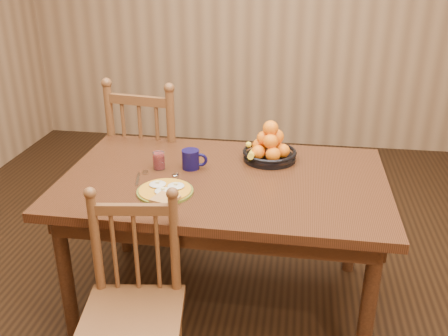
# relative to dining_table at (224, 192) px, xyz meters

# --- Properties ---
(room) EXTENTS (4.52, 5.02, 2.72)m
(room) POSITION_rel_dining_table_xyz_m (0.00, 0.00, 0.68)
(room) COLOR black
(room) RESTS_ON ground
(dining_table) EXTENTS (1.60, 1.00, 0.75)m
(dining_table) POSITION_rel_dining_table_xyz_m (0.00, 0.00, 0.00)
(dining_table) COLOR black
(dining_table) RESTS_ON ground
(chair_far) EXTENTS (0.55, 0.53, 1.07)m
(chair_far) POSITION_rel_dining_table_xyz_m (-0.56, 0.64, -0.14)
(chair_far) COLOR #543119
(chair_far) RESTS_ON ground
(chair_near) EXTENTS (0.46, 0.44, 0.89)m
(chair_near) POSITION_rel_dining_table_xyz_m (-0.28, -0.65, -0.23)
(chair_near) COLOR #543119
(chair_near) RESTS_ON ground
(breakfast_plate) EXTENTS (0.26, 0.30, 0.04)m
(breakfast_plate) POSITION_rel_dining_table_xyz_m (-0.24, -0.22, 0.10)
(breakfast_plate) COLOR #59601E
(breakfast_plate) RESTS_ON dining_table
(fork) EXTENTS (0.05, 0.18, 0.00)m
(fork) POSITION_rel_dining_table_xyz_m (-0.41, -0.07, 0.09)
(fork) COLOR silver
(fork) RESTS_ON dining_table
(spoon) EXTENTS (0.04, 0.16, 0.01)m
(spoon) POSITION_rel_dining_table_xyz_m (-0.24, -0.04, 0.09)
(spoon) COLOR silver
(spoon) RESTS_ON dining_table
(coffee_mug) EXTENTS (0.13, 0.09, 0.10)m
(coffee_mug) POSITION_rel_dining_table_xyz_m (-0.18, 0.08, 0.14)
(coffee_mug) COLOR black
(coffee_mug) RESTS_ON dining_table
(juice_glass) EXTENTS (0.06, 0.06, 0.09)m
(juice_glass) POSITION_rel_dining_table_xyz_m (-0.35, 0.05, 0.13)
(juice_glass) COLOR silver
(juice_glass) RESTS_ON dining_table
(fruit_bowl) EXTENTS (0.29, 0.29, 0.22)m
(fruit_bowl) POSITION_rel_dining_table_xyz_m (0.20, 0.26, 0.15)
(fruit_bowl) COLOR black
(fruit_bowl) RESTS_ON dining_table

